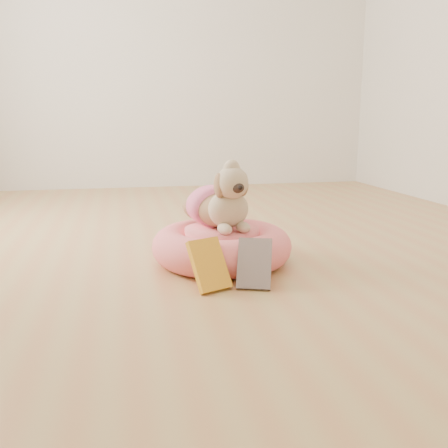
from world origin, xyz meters
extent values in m
plane|color=tan|center=(0.00, 0.00, 0.00)|extent=(4.50, 4.50, 0.00)
plane|color=beige|center=(0.00, 2.25, 1.35)|extent=(4.50, 0.00, 4.50)
cylinder|color=#FF6375|center=(0.01, -0.41, 0.05)|extent=(0.47, 0.47, 0.10)
torus|color=#FF6375|center=(0.01, -0.41, 0.08)|extent=(0.64, 0.64, 0.16)
cylinder|color=#FF6375|center=(0.01, -0.41, 0.12)|extent=(0.34, 0.34, 0.09)
cube|color=yellow|center=(-0.11, -0.75, 0.10)|extent=(0.18, 0.17, 0.19)
cube|color=silver|center=(0.07, -0.76, 0.09)|extent=(0.17, 0.16, 0.19)
camera|label=1|loc=(-0.44, -2.58, 0.66)|focal=40.00mm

